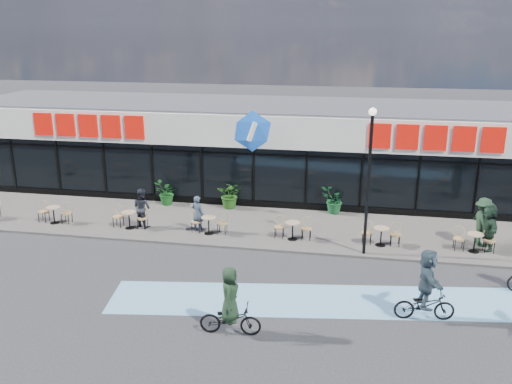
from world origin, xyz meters
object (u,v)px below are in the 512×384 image
(patron_right, at_px, (142,208))
(pedestrian_a, at_px, (488,227))
(cyclist_a, at_px, (426,289))
(lamp_post, at_px, (369,170))
(potted_plant_right, at_px, (334,201))
(pedestrian_b, at_px, (483,221))
(potted_plant_left, at_px, (166,193))
(patron_left, at_px, (198,214))
(potted_plant_mid, at_px, (230,195))

(patron_right, distance_m, pedestrian_a, 14.06)
(pedestrian_a, height_order, cyclist_a, cyclist_a)
(lamp_post, distance_m, potted_plant_right, 5.31)
(patron_right, xyz_separation_m, pedestrian_b, (13.94, 0.48, 0.12))
(potted_plant_left, height_order, patron_left, patron_left)
(cyclist_a, bearing_deg, pedestrian_b, 65.25)
(pedestrian_a, bearing_deg, patron_left, -102.00)
(potted_plant_left, distance_m, patron_left, 3.95)
(potted_plant_mid, height_order, patron_left, patron_left)
(potted_plant_left, relative_size, potted_plant_mid, 0.89)
(lamp_post, xyz_separation_m, pedestrian_b, (4.55, 1.72, -2.31))
(patron_left, distance_m, cyclist_a, 10.21)
(potted_plant_right, bearing_deg, cyclist_a, -70.69)
(patron_right, xyz_separation_m, cyclist_a, (11.11, -5.65, 0.06))
(lamp_post, xyz_separation_m, potted_plant_right, (-1.36, 4.38, -2.67))
(potted_plant_mid, relative_size, cyclist_a, 0.58)
(potted_plant_left, xyz_separation_m, patron_left, (2.48, -3.08, 0.20))
(potted_plant_mid, height_order, cyclist_a, cyclist_a)
(potted_plant_right, bearing_deg, patron_right, -158.64)
(potted_plant_right, bearing_deg, lamp_post, -72.78)
(potted_plant_left, xyz_separation_m, potted_plant_mid, (3.16, 0.11, 0.07))
(lamp_post, bearing_deg, potted_plant_left, 155.93)
(pedestrian_a, xyz_separation_m, pedestrian_b, (-0.12, 0.46, 0.05))
(lamp_post, height_order, potted_plant_mid, lamp_post)
(lamp_post, relative_size, potted_plant_right, 4.59)
(potted_plant_right, relative_size, patron_left, 0.78)
(pedestrian_a, bearing_deg, potted_plant_left, -114.55)
(potted_plant_right, xyz_separation_m, cyclist_a, (3.08, -8.80, 0.30))
(patron_left, bearing_deg, patron_right, 18.77)
(lamp_post, relative_size, potted_plant_left, 4.76)
(patron_left, relative_size, cyclist_a, 0.69)
(patron_left, relative_size, pedestrian_a, 0.85)
(potted_plant_left, relative_size, pedestrian_b, 0.61)
(lamp_post, xyz_separation_m, patron_right, (-9.39, 1.24, -2.43))
(lamp_post, height_order, patron_left, lamp_post)
(potted_plant_mid, relative_size, patron_right, 0.78)
(patron_right, xyz_separation_m, pedestrian_a, (14.06, 0.02, 0.07))
(potted_plant_left, xyz_separation_m, pedestrian_b, (13.89, -2.45, 0.38))
(potted_plant_left, relative_size, cyclist_a, 0.52)
(lamp_post, bearing_deg, cyclist_a, -68.67)
(lamp_post, relative_size, pedestrian_b, 2.89)
(pedestrian_b, bearing_deg, patron_left, 86.35)
(potted_plant_left, bearing_deg, patron_right, -90.85)
(potted_plant_right, height_order, patron_right, patron_right)
(patron_left, relative_size, patron_right, 0.93)
(potted_plant_left, xyz_separation_m, potted_plant_right, (7.99, 0.21, 0.02))
(patron_left, bearing_deg, lamp_post, -167.07)
(potted_plant_right, height_order, pedestrian_a, pedestrian_a)
(lamp_post, bearing_deg, patron_right, 172.46)
(potted_plant_left, distance_m, patron_right, 2.94)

